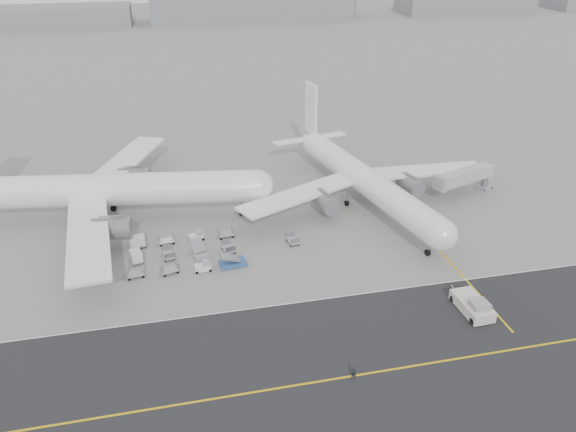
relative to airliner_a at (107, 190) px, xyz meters
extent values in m
plane|color=gray|center=(23.79, -29.99, -5.96)|extent=(700.00, 700.00, 0.00)
cube|color=#272729|center=(28.79, -47.99, -5.95)|extent=(220.00, 32.00, 0.02)
cube|color=gold|center=(28.79, -47.99, -5.93)|extent=(220.00, 0.30, 0.01)
cube|color=silver|center=(28.79, -32.19, -5.93)|extent=(220.00, 0.25, 0.01)
cube|color=gold|center=(53.79, -24.99, -5.94)|extent=(0.30, 40.00, 0.01)
cylinder|color=white|center=(1.48, -0.23, 0.02)|extent=(51.20, 13.45, 5.84)
sphere|color=white|center=(26.64, -4.07, 0.02)|extent=(5.72, 5.72, 5.72)
cube|color=white|center=(-2.07, -15.23, -0.71)|extent=(8.77, 28.39, 0.45)
cube|color=white|center=(2.57, 15.15, -0.71)|extent=(16.50, 28.17, 0.45)
cylinder|color=slate|center=(1.11, -10.85, -2.17)|extent=(6.68, 4.51, 3.62)
cylinder|color=slate|center=(4.30, 10.02, -2.17)|extent=(6.68, 4.51, 3.62)
cylinder|color=black|center=(23.57, -3.60, -5.41)|extent=(1.16, 0.66, 1.10)
cylinder|color=black|center=(-0.89, -3.41, -5.41)|extent=(1.16, 0.66, 1.10)
cylinder|color=black|center=(0.17, 3.52, -5.41)|extent=(1.16, 0.66, 1.10)
cylinder|color=gray|center=(23.57, -3.60, -3.88)|extent=(0.36, 0.36, 3.06)
cylinder|color=white|center=(47.19, -5.09, -0.70)|extent=(13.90, 44.89, 5.13)
sphere|color=white|center=(51.63, -27.02, -0.70)|extent=(5.03, 5.03, 5.03)
cone|color=white|center=(42.53, 17.92, -0.31)|extent=(6.26, 9.48, 4.62)
cube|color=white|center=(42.43, 18.45, 6.78)|extent=(1.46, 4.91, 10.92)
cube|color=white|center=(37.96, 17.83, -0.19)|extent=(8.51, 4.03, 0.25)
cube|color=white|center=(46.78, 19.61, -0.19)|extent=(8.51, 4.03, 0.25)
cube|color=white|center=(33.73, -6.70, -1.34)|extent=(24.53, 15.48, 0.45)
cube|color=white|center=(60.21, -1.34, -1.34)|extent=(24.78, 6.55, 0.45)
cylinder|color=slate|center=(38.31, -8.00, -2.62)|extent=(4.20, 5.98, 3.18)
cylinder|color=slate|center=(56.50, -4.32, -2.62)|extent=(4.20, 5.98, 3.18)
cylinder|color=black|center=(51.08, -24.35, -5.40)|extent=(0.71, 1.19, 1.11)
cylinder|color=black|center=(43.85, -4.09, -5.40)|extent=(0.71, 1.19, 1.11)
cylinder|color=black|center=(49.88, -2.87, -5.40)|extent=(0.71, 1.19, 1.11)
cylinder|color=gray|center=(51.08, -24.35, -4.06)|extent=(0.36, 0.36, 2.69)
cube|color=beige|center=(50.67, -39.47, -5.02)|extent=(3.60, 6.97, 1.54)
cube|color=#9D9CA2|center=(50.73, -41.01, -3.86)|extent=(2.52, 2.31, 0.99)
cylinder|color=gray|center=(50.49, -35.29, -5.41)|extent=(0.30, 2.87, 0.18)
cylinder|color=black|center=(49.35, -42.18, -5.46)|extent=(0.48, 1.01, 0.99)
cylinder|color=black|center=(52.21, -42.05, -5.46)|extent=(0.48, 1.01, 0.99)
cylinder|color=black|center=(49.12, -36.89, -5.46)|extent=(0.48, 1.01, 0.99)
cylinder|color=black|center=(51.99, -36.77, -5.46)|extent=(0.48, 1.01, 0.99)
cylinder|color=gray|center=(73.66, -2.62, -4.12)|extent=(1.47, 1.47, 3.69)
cube|color=#9D9CA2|center=(73.66, -2.62, -5.64)|extent=(3.05, 3.05, 0.65)
cube|color=#A5A5A9|center=(67.58, -4.76, -1.72)|extent=(13.90, 7.02, 2.40)
cube|color=#9D9CA2|center=(61.32, -6.96, -1.72)|extent=(2.02, 3.15, 2.76)
cylinder|color=black|center=(74.28, -1.33, -5.68)|extent=(0.44, 0.61, 0.55)
imported|color=black|center=(30.34, -48.36, -5.12)|extent=(0.66, 0.48, 1.68)
camera|label=1|loc=(11.69, -95.79, 42.36)|focal=35.00mm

